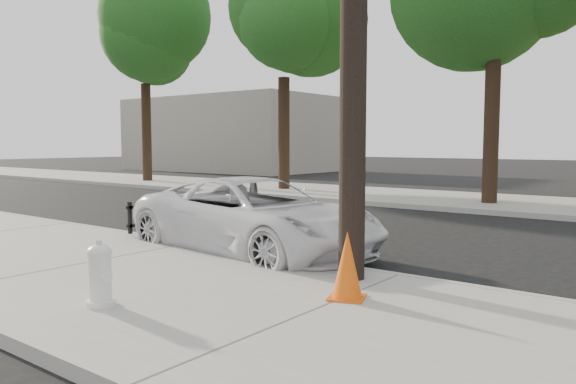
% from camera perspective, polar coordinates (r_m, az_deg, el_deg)
% --- Properties ---
extents(ground, '(120.00, 120.00, 0.00)m').
position_cam_1_polar(ground, '(11.67, -1.92, -4.40)').
color(ground, black).
rests_on(ground, ground).
extents(near_sidewalk, '(90.00, 4.40, 0.15)m').
position_cam_1_polar(near_sidewalk, '(8.83, -20.09, -7.28)').
color(near_sidewalk, gray).
rests_on(near_sidewalk, ground).
extents(far_sidewalk, '(90.00, 5.00, 0.15)m').
position_cam_1_polar(far_sidewalk, '(18.95, 14.63, -0.70)').
color(far_sidewalk, gray).
rests_on(far_sidewalk, ground).
extents(curb_near, '(90.00, 0.12, 0.16)m').
position_cam_1_polar(curb_near, '(10.14, -9.50, -5.46)').
color(curb_near, '#9E9B93').
rests_on(curb_near, ground).
extents(building_far, '(14.00, 8.00, 5.00)m').
position_cam_1_polar(building_far, '(39.76, -5.92, 5.83)').
color(building_far, gray).
rests_on(building_far, ground).
extents(tree_a, '(4.65, 4.50, 9.00)m').
position_cam_1_polar(tree_a, '(27.34, -14.35, 14.59)').
color(tree_a, black).
rests_on(tree_a, far_sidewalk).
extents(tree_b, '(4.34, 4.20, 8.45)m').
position_cam_1_polar(tree_b, '(21.85, -0.25, 16.20)').
color(tree_b, black).
rests_on(tree_b, far_sidewalk).
extents(police_cruiser, '(4.96, 2.70, 1.32)m').
position_cam_1_polar(police_cruiser, '(9.60, -3.37, -2.47)').
color(police_cruiser, white).
rests_on(police_cruiser, ground).
extents(fire_hydrant, '(0.36, 0.33, 0.67)m').
position_cam_1_polar(fire_hydrant, '(6.45, -18.56, -8.08)').
color(fire_hydrant, silver).
rests_on(fire_hydrant, near_sidewalk).
extents(traffic_cone, '(0.50, 0.50, 0.77)m').
position_cam_1_polar(traffic_cone, '(6.41, 6.03, -7.50)').
color(traffic_cone, '#E2540B').
rests_on(traffic_cone, near_sidewalk).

